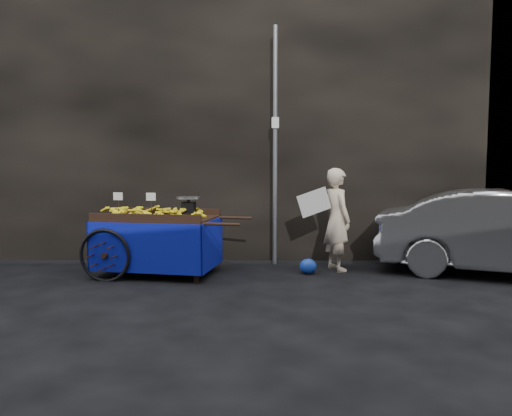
{
  "coord_description": "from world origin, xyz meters",
  "views": [
    {
      "loc": [
        0.05,
        -7.16,
        1.7
      ],
      "look_at": [
        -0.02,
        0.5,
        1.03
      ],
      "focal_mm": 35.0,
      "sensor_mm": 36.0,
      "label": 1
    }
  ],
  "objects": [
    {
      "name": "vendor",
      "position": [
        1.28,
        0.8,
        0.83
      ],
      "size": [
        0.97,
        0.71,
        1.65
      ],
      "rotation": [
        0.0,
        0.0,
        2.0
      ],
      "color": "beige",
      "rests_on": "ground"
    },
    {
      "name": "banana_cart",
      "position": [
        -1.59,
        0.49,
        0.8
      ],
      "size": [
        2.55,
        1.49,
        1.3
      ],
      "rotation": [
        0.0,
        0.0,
        -0.18
      ],
      "color": "black",
      "rests_on": "ground"
    },
    {
      "name": "building_wall",
      "position": [
        0.39,
        2.6,
        2.5
      ],
      "size": [
        13.5,
        2.0,
        5.0
      ],
      "color": "black",
      "rests_on": "ground"
    },
    {
      "name": "street_pole",
      "position": [
        0.3,
        1.3,
        2.01
      ],
      "size": [
        0.12,
        0.1,
        4.0
      ],
      "color": "slate",
      "rests_on": "ground"
    },
    {
      "name": "ground",
      "position": [
        0.0,
        0.0,
        0.0
      ],
      "size": [
        80.0,
        80.0,
        0.0
      ],
      "primitive_type": "plane",
      "color": "black",
      "rests_on": "ground"
    },
    {
      "name": "plastic_bag",
      "position": [
        0.8,
        0.51,
        0.12
      ],
      "size": [
        0.27,
        0.21,
        0.24
      ],
      "primitive_type": "ellipsoid",
      "color": "blue",
      "rests_on": "ground"
    }
  ]
}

